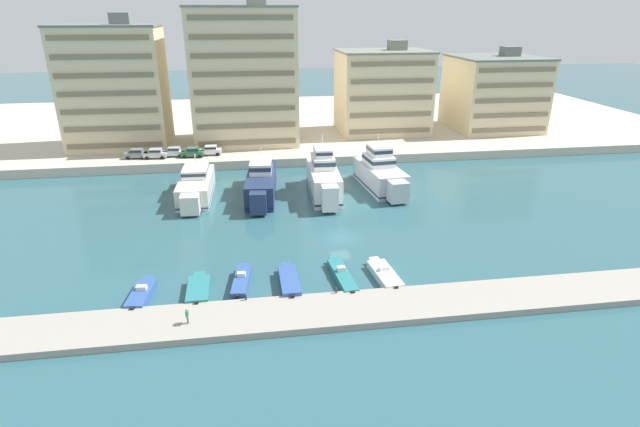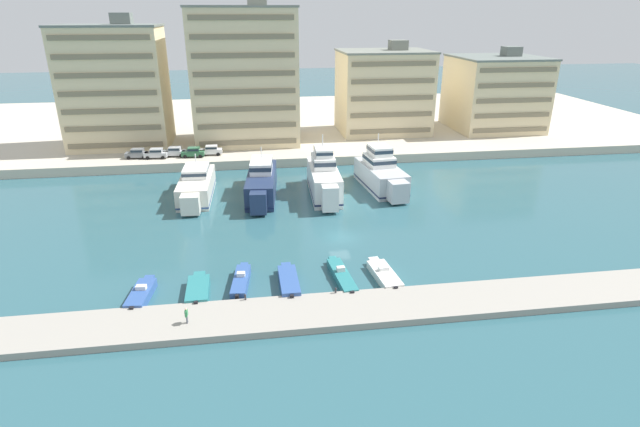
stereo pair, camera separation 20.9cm
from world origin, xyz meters
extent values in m
plane|color=#2D5B66|center=(0.00, 0.00, 0.00)|extent=(400.00, 400.00, 0.00)
cube|color=beige|center=(0.00, 66.25, 0.82)|extent=(180.00, 70.00, 1.64)
cube|color=#9E998E|center=(0.00, -16.89, 0.34)|extent=(120.00, 5.80, 0.69)
cube|color=silver|center=(-19.15, 18.05, 1.57)|extent=(4.99, 13.40, 3.14)
cube|color=silver|center=(-19.36, 10.38, 1.65)|extent=(2.61, 2.38, 2.67)
cube|color=#334C7F|center=(-19.15, 18.05, 0.55)|extent=(5.04, 13.53, 0.24)
cube|color=white|center=(-19.12, 19.05, 3.81)|extent=(3.76, 5.67, 1.34)
cube|color=#233342|center=(-19.12, 19.05, 3.94)|extent=(3.81, 5.73, 0.48)
cylinder|color=silver|center=(-19.10, 19.88, 5.38)|extent=(0.16, 0.16, 1.80)
cube|color=silver|center=(-18.95, 25.13, 0.86)|extent=(3.96, 1.01, 0.20)
cube|color=navy|center=(-9.20, 17.30, 1.78)|extent=(5.48, 15.15, 3.57)
cube|color=navy|center=(-9.96, 8.98, 1.87)|extent=(2.46, 2.27, 3.03)
cube|color=#192347|center=(-9.20, 17.30, 0.62)|extent=(5.53, 15.30, 0.24)
cube|color=white|center=(-9.10, 18.41, 4.45)|extent=(3.79, 6.50, 1.76)
cube|color=#233342|center=(-9.10, 18.41, 4.63)|extent=(3.83, 6.56, 0.64)
cylinder|color=silver|center=(-9.02, 19.34, 6.23)|extent=(0.16, 0.16, 1.80)
cube|color=navy|center=(-8.49, 25.13, 0.98)|extent=(3.59, 1.22, 0.20)
cube|color=white|center=(0.35, 16.20, 2.11)|extent=(4.70, 13.79, 4.21)
cube|color=white|center=(0.05, 8.45, 2.21)|extent=(2.37, 2.17, 3.58)
cube|color=#192347|center=(0.35, 16.20, 0.74)|extent=(4.74, 13.93, 0.24)
cube|color=white|center=(0.39, 17.23, 5.09)|extent=(3.47, 5.85, 1.76)
cube|color=#233342|center=(0.39, 17.23, 5.27)|extent=(3.52, 5.91, 0.63)
cube|color=white|center=(0.39, 17.23, 6.61)|extent=(2.71, 4.56, 1.28)
cube|color=#233342|center=(0.39, 17.23, 6.74)|extent=(2.74, 4.61, 0.46)
cylinder|color=silver|center=(0.43, 18.08, 8.15)|extent=(0.16, 0.16, 1.80)
cube|color=white|center=(0.64, 23.47, 1.16)|extent=(3.58, 1.04, 0.20)
cube|color=silver|center=(9.87, 18.00, 1.81)|extent=(6.19, 13.08, 3.62)
cube|color=silver|center=(10.60, 10.60, 1.90)|extent=(2.96, 2.74, 3.07)
cube|color=#192347|center=(9.87, 18.00, 0.63)|extent=(6.25, 13.21, 0.24)
cube|color=white|center=(9.77, 18.94, 4.42)|extent=(4.37, 5.67, 1.60)
cube|color=#233342|center=(9.77, 18.94, 4.58)|extent=(4.43, 5.73, 0.58)
cube|color=white|center=(9.77, 18.94, 5.98)|extent=(3.41, 4.42, 1.51)
cube|color=#233342|center=(9.77, 18.94, 6.13)|extent=(3.45, 4.47, 0.54)
cylinder|color=silver|center=(9.69, 19.74, 7.63)|extent=(0.16, 0.16, 1.80)
cube|color=silver|center=(9.19, 24.74, 0.99)|extent=(4.28, 1.31, 0.20)
cube|color=#33569E|center=(-22.24, -11.54, 0.46)|extent=(2.36, 5.45, 0.93)
cube|color=#33569E|center=(-21.91, -8.55, 0.46)|extent=(1.07, 0.91, 0.79)
cube|color=silver|center=(-22.19, -11.14, 1.13)|extent=(1.05, 0.70, 0.41)
cube|color=#283847|center=(-22.16, -10.86, 1.19)|extent=(0.91, 0.18, 0.24)
cube|color=black|center=(-22.54, -14.34, 0.61)|extent=(0.39, 0.32, 0.60)
cube|color=teal|center=(-16.70, -11.52, 0.46)|extent=(2.28, 5.12, 0.92)
cube|color=teal|center=(-16.75, -8.55, 0.46)|extent=(1.22, 1.01, 0.78)
cube|color=black|center=(-16.65, -14.24, 0.61)|extent=(0.37, 0.29, 0.60)
cube|color=#33569E|center=(-12.41, -10.49, 0.51)|extent=(2.17, 6.16, 1.01)
cube|color=#33569E|center=(-12.03, -7.20, 0.51)|extent=(0.90, 0.76, 0.86)
cube|color=silver|center=(-12.35, -10.04, 1.22)|extent=(0.89, 0.69, 0.42)
cube|color=#283847|center=(-12.32, -9.76, 1.29)|extent=(0.76, 0.16, 0.25)
cube|color=black|center=(-12.76, -13.67, 0.66)|extent=(0.39, 0.32, 0.60)
cube|color=#33569E|center=(-7.48, -11.39, 0.55)|extent=(1.95, 5.90, 1.09)
cube|color=#33569E|center=(-7.51, -8.07, 0.55)|extent=(1.05, 0.86, 0.93)
cube|color=black|center=(-7.45, -14.51, 0.70)|extent=(0.36, 0.28, 0.60)
cube|color=teal|center=(-1.77, -10.69, 0.41)|extent=(2.18, 7.32, 0.83)
cube|color=teal|center=(-2.11, -6.79, 0.41)|extent=(0.91, 0.77, 0.70)
cube|color=silver|center=(-1.82, -10.15, 1.08)|extent=(0.90, 0.67, 0.50)
cube|color=#283847|center=(-1.84, -9.87, 1.15)|extent=(0.78, 0.15, 0.30)
cube|color=black|center=(-1.43, -14.46, 0.56)|extent=(0.38, 0.31, 0.60)
cube|color=white|center=(2.78, -11.12, 0.43)|extent=(2.61, 6.07, 0.85)
cube|color=white|center=(2.45, -7.78, 0.43)|extent=(1.21, 1.02, 0.73)
cube|color=silver|center=(2.74, -10.68, 1.06)|extent=(1.18, 0.71, 0.41)
cube|color=#283847|center=(2.71, -10.40, 1.12)|extent=(1.02, 0.18, 0.24)
cube|color=black|center=(3.09, -14.23, 0.58)|extent=(0.39, 0.31, 0.60)
cube|color=slate|center=(-31.13, 35.61, 2.36)|extent=(4.21, 1.99, 0.80)
cube|color=slate|center=(-30.98, 35.60, 3.10)|extent=(2.21, 1.71, 0.68)
cube|color=#1E2833|center=(-30.98, 35.60, 3.10)|extent=(2.17, 1.72, 0.37)
cylinder|color=black|center=(-32.54, 34.86, 1.96)|extent=(0.65, 0.27, 0.64)
cylinder|color=black|center=(-32.42, 36.56, 1.96)|extent=(0.65, 0.27, 0.64)
cylinder|color=black|center=(-29.85, 34.67, 1.96)|extent=(0.65, 0.27, 0.64)
cylinder|color=black|center=(-29.72, 36.36, 1.96)|extent=(0.65, 0.27, 0.64)
cube|color=#B7BCC1|center=(-27.74, 35.14, 2.36)|extent=(4.20, 1.96, 0.80)
cube|color=#B7BCC1|center=(-27.59, 35.13, 3.10)|extent=(2.20, 1.69, 0.68)
cube|color=#1E2833|center=(-27.59, 35.13, 3.10)|extent=(2.16, 1.70, 0.37)
cylinder|color=black|center=(-29.14, 34.38, 1.96)|extent=(0.65, 0.26, 0.64)
cylinder|color=black|center=(-29.03, 36.08, 1.96)|extent=(0.65, 0.26, 0.64)
cylinder|color=black|center=(-26.44, 34.21, 1.96)|extent=(0.65, 0.26, 0.64)
cylinder|color=black|center=(-26.33, 35.91, 1.96)|extent=(0.65, 0.26, 0.64)
cube|color=#B7BCC1|center=(-24.57, 35.93, 2.36)|extent=(4.25, 2.11, 0.80)
cube|color=#B7BCC1|center=(-24.42, 35.91, 3.10)|extent=(2.25, 1.77, 0.68)
cube|color=#1E2833|center=(-24.42, 35.91, 3.10)|extent=(2.21, 1.78, 0.37)
cylinder|color=black|center=(-26.00, 35.22, 1.96)|extent=(0.66, 0.28, 0.64)
cylinder|color=black|center=(-25.82, 36.91, 1.96)|extent=(0.66, 0.28, 0.64)
cylinder|color=black|center=(-23.31, 34.95, 1.96)|extent=(0.66, 0.28, 0.64)
cylinder|color=black|center=(-23.14, 36.64, 1.96)|extent=(0.66, 0.28, 0.64)
cube|color=#2D6642|center=(-21.10, 35.04, 2.36)|extent=(4.21, 1.97, 0.80)
cube|color=#2D6642|center=(-20.95, 35.03, 3.10)|extent=(2.20, 1.70, 0.68)
cube|color=#1E2833|center=(-20.95, 35.03, 3.10)|extent=(2.16, 1.71, 0.37)
cylinder|color=black|center=(-22.50, 34.29, 1.96)|extent=(0.65, 0.26, 0.64)
cylinder|color=black|center=(-22.39, 35.98, 1.96)|extent=(0.65, 0.26, 0.64)
cylinder|color=black|center=(-19.81, 34.10, 1.96)|extent=(0.65, 0.26, 0.64)
cylinder|color=black|center=(-19.70, 35.80, 1.96)|extent=(0.65, 0.26, 0.64)
cube|color=white|center=(-17.95, 35.97, 2.36)|extent=(4.13, 1.78, 0.80)
cube|color=white|center=(-17.80, 35.97, 3.10)|extent=(2.13, 1.60, 0.68)
cube|color=#1E2833|center=(-17.80, 35.97, 3.10)|extent=(2.09, 1.61, 0.37)
cylinder|color=black|center=(-19.31, 35.15, 1.96)|extent=(0.64, 0.23, 0.64)
cylinder|color=black|center=(-19.28, 36.85, 1.96)|extent=(0.64, 0.23, 0.64)
cylinder|color=black|center=(-16.61, 35.10, 1.96)|extent=(0.64, 0.23, 0.64)
cylinder|color=black|center=(-16.58, 36.80, 1.96)|extent=(0.64, 0.23, 0.64)
cube|color=beige|center=(-35.58, 46.06, 12.79)|extent=(18.60, 12.61, 22.29)
cube|color=#7E7359|center=(-35.58, 39.65, 3.24)|extent=(17.11, 0.24, 0.90)
cube|color=#7E7359|center=(-35.58, 39.65, 6.42)|extent=(17.11, 0.24, 0.90)
cube|color=#7E7359|center=(-35.58, 39.65, 9.60)|extent=(17.11, 0.24, 0.90)
cube|color=#7E7359|center=(-35.58, 39.65, 12.79)|extent=(17.11, 0.24, 0.90)
cube|color=#7E7359|center=(-35.58, 39.65, 15.97)|extent=(17.11, 0.24, 0.90)
cube|color=#7E7359|center=(-35.58, 39.65, 19.16)|extent=(17.11, 0.24, 0.90)
cube|color=#7E7359|center=(-35.58, 39.65, 22.34)|extent=(17.11, 0.24, 0.90)
cube|color=slate|center=(-35.58, 46.06, 24.13)|extent=(18.97, 12.87, 0.40)
cube|color=slate|center=(-32.79, 46.06, 25.33)|extent=(3.60, 3.20, 2.00)
cube|color=beige|center=(-10.95, 46.19, 14.40)|extent=(20.09, 15.65, 25.51)
cube|color=#7E7359|center=(-10.95, 38.27, 3.24)|extent=(18.48, 0.24, 0.90)
cube|color=#7E7359|center=(-10.95, 38.27, 6.43)|extent=(18.48, 0.24, 0.90)
cube|color=#7E7359|center=(-10.95, 38.27, 9.62)|extent=(18.48, 0.24, 0.90)
cube|color=#7E7359|center=(-10.95, 38.27, 12.81)|extent=(18.48, 0.24, 0.90)
cube|color=#7E7359|center=(-10.95, 38.27, 16.00)|extent=(18.48, 0.24, 0.90)
cube|color=#7E7359|center=(-10.95, 38.27, 19.19)|extent=(18.48, 0.24, 0.90)
cube|color=#7E7359|center=(-10.95, 38.27, 22.37)|extent=(18.48, 0.24, 0.90)
cube|color=#7E7359|center=(-10.95, 38.27, 25.56)|extent=(18.48, 0.24, 0.90)
cube|color=gray|center=(-10.95, 46.19, 27.36)|extent=(20.49, 15.96, 0.40)
cube|color=gray|center=(-7.93, 46.19, 28.56)|extent=(3.60, 3.20, 2.00)
cube|color=beige|center=(18.62, 50.84, 10.09)|extent=(18.77, 14.67, 16.89)
cube|color=#7E7359|center=(18.62, 43.40, 3.33)|extent=(17.27, 0.24, 0.90)
cube|color=#7E7359|center=(18.62, 43.40, 6.71)|extent=(17.27, 0.24, 0.90)
cube|color=#7E7359|center=(18.62, 43.40, 10.09)|extent=(17.27, 0.24, 0.90)
cube|color=#7E7359|center=(18.62, 43.40, 13.47)|extent=(17.27, 0.24, 0.90)
cube|color=#7E7359|center=(18.62, 43.40, 16.85)|extent=(17.27, 0.24, 0.90)
cube|color=gray|center=(18.62, 50.84, 18.73)|extent=(19.15, 14.97, 0.40)
cube|color=gray|center=(21.43, 50.84, 19.93)|extent=(3.60, 3.20, 2.00)
cube|color=beige|center=(44.22, 50.46, 9.34)|extent=(18.07, 17.89, 15.40)
cube|color=#7E7359|center=(44.22, 41.42, 3.18)|extent=(16.63, 0.24, 0.90)
cube|color=#7E7359|center=(44.22, 41.42, 6.26)|extent=(16.63, 0.24, 0.90)
cube|color=#7E7359|center=(44.22, 41.42, 9.34)|extent=(16.63, 0.24, 0.90)
cube|color=#7E7359|center=(44.22, 41.42, 12.43)|extent=(16.63, 0.24, 0.90)
cube|color=#7E7359|center=(44.22, 41.42, 15.51)|extent=(16.63, 0.24, 0.90)
cube|color=slate|center=(44.22, 50.46, 17.25)|extent=(18.43, 18.25, 0.40)
cube|color=slate|center=(46.93, 50.46, 18.45)|extent=(3.60, 3.20, 2.00)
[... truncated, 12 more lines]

